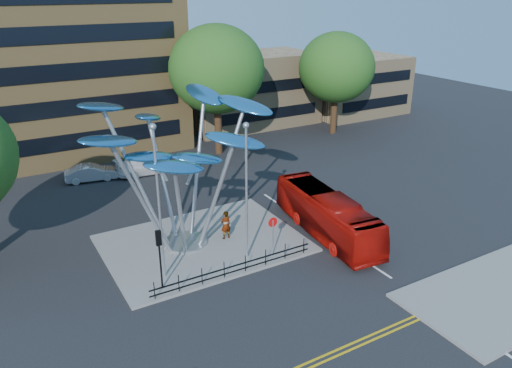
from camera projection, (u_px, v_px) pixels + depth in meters
ground at (266, 286)px, 27.23m from camera, size 120.00×120.00×0.00m
traffic_island at (203, 243)px, 31.54m from camera, size 12.00×9.00×0.15m
pavement_right at (509, 290)px, 26.72m from camera, size 12.00×6.00×0.15m
double_yellow_near at (335, 351)px, 22.42m from camera, size 40.00×0.12×0.01m
double_yellow_far at (339, 355)px, 22.18m from camera, size 40.00×0.12×0.01m
low_building_near at (250, 90)px, 57.24m from camera, size 15.00×8.00×8.00m
low_building_far at (355, 85)px, 62.35m from camera, size 12.00×8.00×7.00m
tree_right at (217, 69)px, 45.58m from camera, size 8.80×8.80×12.11m
tree_far at (337, 68)px, 52.46m from camera, size 8.00×8.00×10.81m
leaf_sculpture at (177, 140)px, 29.05m from camera, size 12.72×9.54×9.51m
street_lamp_left at (158, 190)px, 25.93m from camera, size 0.36×0.36×8.80m
street_lamp_right at (246, 180)px, 27.96m from camera, size 0.36×0.36×8.30m
traffic_light_island at (159, 247)px, 25.92m from camera, size 0.28×0.18×3.42m
no_entry_sign_island at (273, 230)px, 29.50m from camera, size 0.60×0.10×2.45m
pedestrian_railing_front at (235, 268)px, 27.92m from camera, size 10.00×0.06×1.00m
red_bus at (327, 214)px, 32.39m from camera, size 3.53×10.37×2.83m
pedestrian at (226, 225)px, 31.66m from camera, size 0.72×0.49×1.90m
parked_car_mid at (91, 173)px, 41.51m from camera, size 4.41×2.14×1.39m
parked_car_right at (146, 165)px, 43.06m from camera, size 5.21×2.14×1.51m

